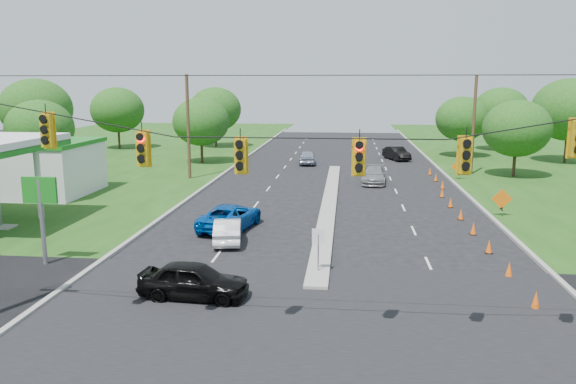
# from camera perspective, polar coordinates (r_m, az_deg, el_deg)

# --- Properties ---
(ground) EXTENTS (160.00, 160.00, 0.00)m
(ground) POSITION_cam_1_polar(r_m,az_deg,el_deg) (19.18, 2.10, -14.25)
(ground) COLOR black
(ground) RESTS_ON ground
(cross_street) EXTENTS (160.00, 14.00, 0.02)m
(cross_street) POSITION_cam_1_polar(r_m,az_deg,el_deg) (19.18, 2.10, -14.25)
(cross_street) COLOR black
(cross_street) RESTS_ON ground
(curb_left) EXTENTS (0.25, 110.00, 0.16)m
(curb_left) POSITION_cam_1_polar(r_m,az_deg,el_deg) (49.33, -7.25, 1.28)
(curb_left) COLOR gray
(curb_left) RESTS_ON ground
(curb_right) EXTENTS (0.25, 110.00, 0.16)m
(curb_right) POSITION_cam_1_polar(r_m,az_deg,el_deg) (48.86, 16.49, 0.82)
(curb_right) COLOR gray
(curb_right) RESTS_ON ground
(median) EXTENTS (1.00, 34.00, 0.18)m
(median) POSITION_cam_1_polar(r_m,az_deg,el_deg) (39.21, 4.21, -1.15)
(median) COLOR gray
(median) RESTS_ON ground
(median_sign) EXTENTS (0.55, 0.06, 2.05)m
(median_sign) POSITION_cam_1_polar(r_m,az_deg,el_deg) (24.30, 3.10, -5.10)
(median_sign) COLOR gray
(median_sign) RESTS_ON ground
(signal_span) EXTENTS (25.60, 0.32, 9.00)m
(signal_span) POSITION_cam_1_polar(r_m,az_deg,el_deg) (16.68, 1.81, -0.09)
(signal_span) COLOR #422D1C
(signal_span) RESTS_ON ground
(utility_pole_far_left) EXTENTS (0.28, 0.28, 9.00)m
(utility_pole_far_left) POSITION_cam_1_polar(r_m,az_deg,el_deg) (49.39, -10.10, 6.47)
(utility_pole_far_left) COLOR #422D1C
(utility_pole_far_left) RESTS_ON ground
(utility_pole_far_right) EXTENTS (0.28, 0.28, 9.00)m
(utility_pole_far_right) POSITION_cam_1_polar(r_m,az_deg,el_deg) (53.68, 18.33, 6.43)
(utility_pole_far_right) COLOR #422D1C
(utility_pole_far_right) RESTS_ON ground
(gas_station) EXTENTS (18.40, 19.70, 5.20)m
(gas_station) POSITION_cam_1_polar(r_m,az_deg,el_deg) (45.35, -27.20, 2.61)
(gas_station) COLOR white
(gas_station) RESTS_ON ground
(cone_0) EXTENTS (0.32, 0.32, 0.70)m
(cone_0) POSITION_cam_1_polar(r_m,az_deg,el_deg) (22.88, 23.87, -10.01)
(cone_0) COLOR #F35B10
(cone_0) RESTS_ON ground
(cone_1) EXTENTS (0.32, 0.32, 0.70)m
(cone_1) POSITION_cam_1_polar(r_m,az_deg,el_deg) (26.04, 21.54, -7.33)
(cone_1) COLOR #F35B10
(cone_1) RESTS_ON ground
(cone_2) EXTENTS (0.32, 0.32, 0.70)m
(cone_2) POSITION_cam_1_polar(r_m,az_deg,el_deg) (29.28, 19.74, -5.22)
(cone_2) COLOR #F35B10
(cone_2) RESTS_ON ground
(cone_3) EXTENTS (0.32, 0.32, 0.70)m
(cone_3) POSITION_cam_1_polar(r_m,az_deg,el_deg) (32.57, 18.32, -3.54)
(cone_3) COLOR #F35B10
(cone_3) RESTS_ON ground
(cone_4) EXTENTS (0.32, 0.32, 0.70)m
(cone_4) POSITION_cam_1_polar(r_m,az_deg,el_deg) (35.90, 17.16, -2.16)
(cone_4) COLOR #F35B10
(cone_4) RESTS_ON ground
(cone_5) EXTENTS (0.32, 0.32, 0.70)m
(cone_5) POSITION_cam_1_polar(r_m,az_deg,el_deg) (39.26, 16.20, -1.02)
(cone_5) COLOR #F35B10
(cone_5) RESTS_ON ground
(cone_6) EXTENTS (0.32, 0.32, 0.70)m
(cone_6) POSITION_cam_1_polar(r_m,az_deg,el_deg) (42.64, 15.39, -0.06)
(cone_6) COLOR #F35B10
(cone_6) RESTS_ON ground
(cone_7) EXTENTS (0.32, 0.32, 0.70)m
(cone_7) POSITION_cam_1_polar(r_m,az_deg,el_deg) (46.14, 15.43, 0.75)
(cone_7) COLOR #F35B10
(cone_7) RESTS_ON ground
(cone_8) EXTENTS (0.32, 0.32, 0.70)m
(cone_8) POSITION_cam_1_polar(r_m,az_deg,el_deg) (49.55, 14.79, 1.46)
(cone_8) COLOR #F35B10
(cone_8) RESTS_ON ground
(cone_9) EXTENTS (0.32, 0.32, 0.70)m
(cone_9) POSITION_cam_1_polar(r_m,az_deg,el_deg) (52.97, 14.23, 2.07)
(cone_9) COLOR #F35B10
(cone_9) RESTS_ON ground
(work_sign_1) EXTENTS (1.27, 0.58, 1.37)m
(work_sign_1) POSITION_cam_1_polar(r_m,az_deg,el_deg) (37.30, 20.90, -0.75)
(work_sign_1) COLOR black
(work_sign_1) RESTS_ON ground
(work_sign_2) EXTENTS (1.27, 0.58, 1.37)m
(work_sign_2) POSITION_cam_1_polar(r_m,az_deg,el_deg) (50.76, 16.93, 2.41)
(work_sign_2) COLOR black
(work_sign_2) RESTS_ON ground
(tree_2) EXTENTS (5.88, 5.88, 6.86)m
(tree_2) POSITION_cam_1_polar(r_m,az_deg,el_deg) (54.70, -23.89, 5.95)
(tree_2) COLOR black
(tree_2) RESTS_ON ground
(tree_3) EXTENTS (7.56, 7.56, 8.82)m
(tree_3) POSITION_cam_1_polar(r_m,az_deg,el_deg) (66.27, -24.23, 7.70)
(tree_3) COLOR black
(tree_3) RESTS_ON ground
(tree_4) EXTENTS (6.72, 6.72, 7.84)m
(tree_4) POSITION_cam_1_polar(r_m,az_deg,el_deg) (75.28, -16.94, 7.98)
(tree_4) COLOR black
(tree_4) RESTS_ON ground
(tree_5) EXTENTS (5.88, 5.88, 6.86)m
(tree_5) POSITION_cam_1_polar(r_m,az_deg,el_deg) (59.42, -8.83, 7.07)
(tree_5) COLOR black
(tree_5) RESTS_ON ground
(tree_6) EXTENTS (6.72, 6.72, 7.84)m
(tree_6) POSITION_cam_1_polar(r_m,az_deg,el_deg) (74.41, -7.39, 8.32)
(tree_6) COLOR black
(tree_6) RESTS_ON ground
(tree_9) EXTENTS (5.88, 5.88, 6.86)m
(tree_9) POSITION_cam_1_polar(r_m,az_deg,el_deg) (53.58, 22.22, 5.99)
(tree_9) COLOR black
(tree_9) RESTS_ON ground
(tree_10) EXTENTS (7.56, 7.56, 8.82)m
(tree_10) POSITION_cam_1_polar(r_m,az_deg,el_deg) (65.51, 26.67, 7.48)
(tree_10) COLOR black
(tree_10) RESTS_ON ground
(tree_11) EXTENTS (6.72, 6.72, 7.84)m
(tree_11) POSITION_cam_1_polar(r_m,az_deg,el_deg) (74.82, 20.80, 7.73)
(tree_11) COLOR black
(tree_11) RESTS_ON ground
(tree_12) EXTENTS (5.88, 5.88, 6.86)m
(tree_12) POSITION_cam_1_polar(r_m,az_deg,el_deg) (66.70, 17.25, 7.11)
(tree_12) COLOR black
(tree_12) RESTS_ON ground
(black_sedan) EXTENTS (4.37, 2.04, 1.45)m
(black_sedan) POSITION_cam_1_polar(r_m,az_deg,el_deg) (22.15, -9.55, -8.85)
(black_sedan) COLOR black
(black_sedan) RESTS_ON ground
(white_sedan) EXTENTS (1.99, 4.05, 1.28)m
(white_sedan) POSITION_cam_1_polar(r_m,az_deg,el_deg) (29.58, -6.13, -3.89)
(white_sedan) COLOR silver
(white_sedan) RESTS_ON ground
(blue_pickup) EXTENTS (3.26, 5.57, 1.46)m
(blue_pickup) POSITION_cam_1_polar(r_m,az_deg,el_deg) (32.24, -5.88, -2.48)
(blue_pickup) COLOR #0045A4
(blue_pickup) RESTS_ON ground
(silver_car_far) EXTENTS (2.29, 4.88, 1.38)m
(silver_car_far) POSITION_cam_1_polar(r_m,az_deg,el_deg) (47.42, 8.72, 1.70)
(silver_car_far) COLOR gray
(silver_car_far) RESTS_ON ground
(silver_car_oncoming) EXTENTS (1.98, 4.33, 1.44)m
(silver_car_oncoming) POSITION_cam_1_polar(r_m,az_deg,el_deg) (58.28, 1.96, 3.54)
(silver_car_oncoming) COLOR gray
(silver_car_oncoming) RESTS_ON ground
(dark_car_receding) EXTENTS (2.98, 4.66, 1.45)m
(dark_car_receding) POSITION_cam_1_polar(r_m,az_deg,el_deg) (62.78, 10.97, 3.88)
(dark_car_receding) COLOR black
(dark_car_receding) RESTS_ON ground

